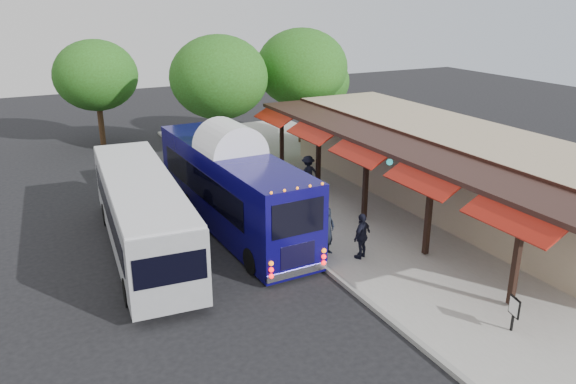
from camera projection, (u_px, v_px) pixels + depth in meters
ground at (337, 281)px, 19.13m from camera, size 90.00×90.00×0.00m
sidewalk at (387, 215)px, 24.60m from camera, size 10.00×40.00×0.15m
curb at (286, 236)px, 22.50m from camera, size 0.20×40.00×0.16m
station_shelter at (450, 167)px, 25.44m from camera, size 8.15×20.00×3.60m
coach_bus at (231, 184)px, 22.96m from camera, size 2.74×11.24×3.56m
city_bus at (142, 211)px, 20.83m from camera, size 3.19×11.06×2.93m
ped_a at (328, 231)px, 20.46m from camera, size 0.80×0.72×1.84m
ped_b at (276, 187)px, 25.31m from camera, size 0.86×0.68×1.72m
ped_c at (362, 236)px, 20.21m from camera, size 1.09×0.81×1.72m
ped_d at (308, 173)px, 27.25m from camera, size 1.15×0.69×1.75m
sign_board at (514, 308)px, 15.80m from camera, size 0.16×0.48×1.06m
tree_left at (219, 77)px, 31.86m from camera, size 5.60×5.60×7.17m
tree_mid at (302, 68)px, 35.08m from camera, size 5.73×5.73×7.34m
tree_right at (314, 82)px, 36.14m from camera, size 4.59×4.59×5.88m
tree_far at (96, 75)px, 35.15m from camera, size 5.21×5.21×6.66m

